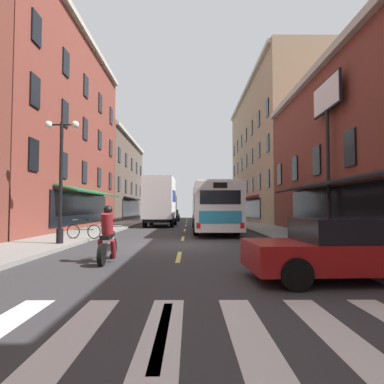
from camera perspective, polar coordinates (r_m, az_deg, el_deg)
name	(u,v)px	position (r m, az deg, el deg)	size (l,w,h in m)	color
ground_plane	(181,246)	(14.50, -1.81, -9.20)	(34.80, 80.00, 0.10)	#333335
lane_centre_dashes	(181,245)	(14.25, -1.83, -9.10)	(0.14, 73.90, 0.01)	#DBCC4C
crosswalk_near	(163,330)	(4.69, -5.04, -22.40)	(7.10, 2.80, 0.01)	silver
sidewalk_left	(44,243)	(15.78, -23.99, -8.00)	(3.00, 80.00, 0.14)	gray
sidewalk_right	(318,243)	(15.51, 20.78, -8.16)	(3.00, 80.00, 0.14)	gray
billboard_sign	(327,116)	(17.93, 22.06, 11.96)	(0.40, 3.08, 7.69)	black
transit_bus	(212,207)	(22.83, 3.47, -2.63)	(2.65, 12.10, 3.08)	silver
box_truck	(161,202)	(28.82, -5.38, -1.71)	(2.60, 6.62, 4.11)	black
sedan_near	(348,249)	(8.22, 25.04, -8.73)	(4.41, 2.19, 1.35)	maroon
sedan_mid	(171,215)	(40.82, -3.56, -3.97)	(1.99, 4.32, 1.37)	navy
motorcycle_rider	(108,238)	(10.17, -14.18, -7.59)	(0.62, 2.07, 1.66)	black
bicycle_near	(84,231)	(16.60, -18.01, -6.34)	(1.70, 0.49, 0.91)	black
street_lamp_twin	(61,175)	(14.77, -21.47, 2.74)	(1.42, 0.32, 5.05)	black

